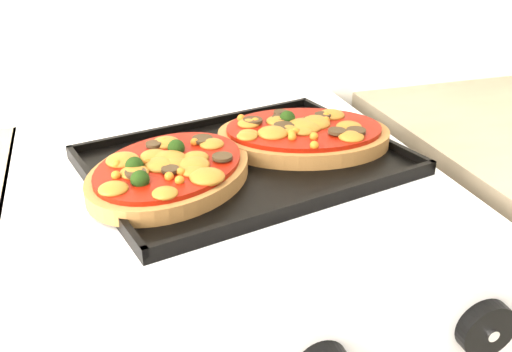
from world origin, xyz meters
name	(u,v)px	position (x,y,z in m)	size (l,w,h in m)	color
knob_right	(486,328)	(0.15, 1.37, 0.85)	(0.06, 0.06, 0.02)	black
baking_tray	(246,160)	(-0.01, 1.71, 0.92)	(0.43, 0.32, 0.02)	black
pizza_left	(170,169)	(-0.13, 1.68, 0.94)	(0.25, 0.19, 0.04)	#9B6835
pizza_right	(304,133)	(0.09, 1.74, 0.94)	(0.26, 0.18, 0.04)	#9B6835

